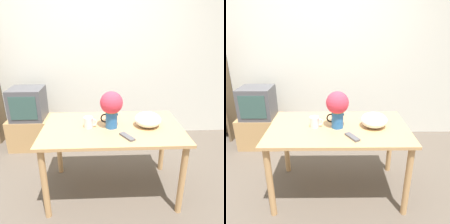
{
  "view_description": "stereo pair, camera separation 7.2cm",
  "coord_description": "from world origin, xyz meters",
  "views": [
    {
      "loc": [
        0.12,
        -1.83,
        1.71
      ],
      "look_at": [
        0.21,
        0.14,
        0.94
      ],
      "focal_mm": 35.0,
      "sensor_mm": 36.0,
      "label": 1
    },
    {
      "loc": [
        0.19,
        -1.83,
        1.71
      ],
      "look_at": [
        0.21,
        0.14,
        0.94
      ],
      "focal_mm": 35.0,
      "sensor_mm": 36.0,
      "label": 2
    }
  ],
  "objects": [
    {
      "name": "tv_set",
      "position": [
        -0.95,
        1.16,
        0.69
      ],
      "size": [
        0.46,
        0.42,
        0.45
      ],
      "color": "#4C4C51",
      "rests_on": "tv_stand"
    },
    {
      "name": "tv_stand",
      "position": [
        -0.95,
        1.16,
        0.23
      ],
      "size": [
        0.62,
        0.42,
        0.46
      ],
      "color": "tan",
      "rests_on": "ground_plane"
    },
    {
      "name": "ground_plane",
      "position": [
        0.0,
        0.0,
        0.0
      ],
      "size": [
        12.0,
        12.0,
        0.0
      ],
      "primitive_type": "plane",
      "color": "brown"
    },
    {
      "name": "wall_back",
      "position": [
        0.0,
        1.61,
        1.3
      ],
      "size": [
        8.0,
        0.05,
        2.6
      ],
      "color": "silver",
      "rests_on": "ground_plane"
    },
    {
      "name": "remote_control",
      "position": [
        0.34,
        -0.09,
        0.79
      ],
      "size": [
        0.14,
        0.18,
        0.02
      ],
      "color": "#4C4C51",
      "rests_on": "table"
    },
    {
      "name": "coffee_mug",
      "position": [
        -0.02,
        0.14,
        0.83
      ],
      "size": [
        0.13,
        0.09,
        0.11
      ],
      "color": "silver",
      "rests_on": "table"
    },
    {
      "name": "flower_vase",
      "position": [
        0.21,
        0.14,
        1.0
      ],
      "size": [
        0.22,
        0.22,
        0.37
      ],
      "color": "#235B9E",
      "rests_on": "table"
    },
    {
      "name": "white_bowl",
      "position": [
        0.57,
        0.15,
        0.85
      ],
      "size": [
        0.26,
        0.26,
        0.14
      ],
      "color": "white",
      "rests_on": "table"
    },
    {
      "name": "table",
      "position": [
        0.22,
        0.15,
        0.67
      ],
      "size": [
        1.39,
        0.82,
        0.78
      ],
      "color": "tan",
      "rests_on": "ground_plane"
    }
  ]
}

